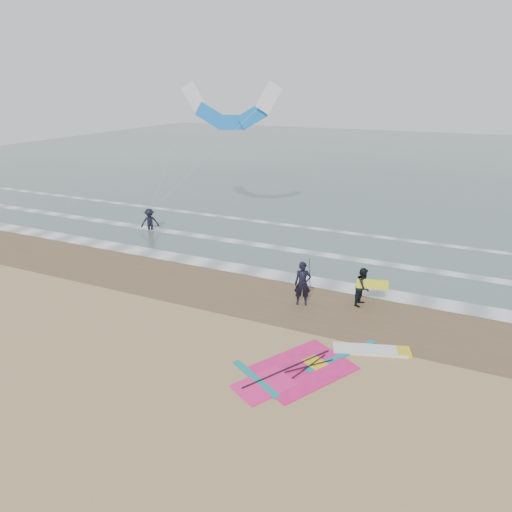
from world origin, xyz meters
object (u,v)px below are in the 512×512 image
at_px(person_standing, 303,284).
at_px(surf_kite, 230,110).
at_px(person_wading, 149,217).
at_px(person_walking, 363,287).
at_px(windsurf_rig, 322,364).

bearing_deg(person_standing, surf_kite, 110.53).
bearing_deg(person_wading, surf_kite, 3.55).
distance_m(person_walking, person_wading, 15.60).
relative_size(windsurf_rig, surf_kite, 0.70).
bearing_deg(person_walking, windsurf_rig, -172.59).
relative_size(windsurf_rig, person_walking, 3.29).
bearing_deg(person_walking, person_standing, 124.27).
distance_m(windsurf_rig, surf_kite, 18.44).
height_order(person_walking, person_wading, person_wading).
bearing_deg(person_standing, person_wading, 133.58).
xyz_separation_m(windsurf_rig, person_wading, (-14.58, 10.01, 0.87)).
distance_m(person_standing, person_wading, 13.81).
distance_m(windsurf_rig, person_wading, 17.71).
xyz_separation_m(person_standing, person_wading, (-12.46, 5.95, -0.07)).
bearing_deg(surf_kite, person_walking, -37.97).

